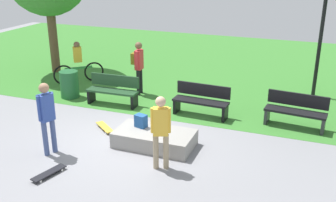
{
  "coord_description": "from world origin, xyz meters",
  "views": [
    {
      "loc": [
        4.27,
        -8.04,
        4.43
      ],
      "look_at": [
        0.85,
        0.89,
        0.85
      ],
      "focal_mm": 42.43,
      "sensor_mm": 36.0,
      "label": 1
    }
  ],
  "objects": [
    {
      "name": "ground_plane",
      "position": [
        0.0,
        0.0,
        0.0
      ],
      "size": [
        28.0,
        28.0,
        0.0
      ],
      "primitive_type": "plane",
      "color": "gray"
    },
    {
      "name": "grass_lawn",
      "position": [
        0.0,
        7.78,
        0.0
      ],
      "size": [
        26.6,
        12.44,
        0.01
      ],
      "primitive_type": "cube",
      "color": "#387A2D",
      "rests_on": "ground_plane"
    },
    {
      "name": "concrete_ledge",
      "position": [
        0.85,
        -0.03,
        0.19
      ],
      "size": [
        1.91,
        1.02,
        0.38
      ],
      "primitive_type": "cube",
      "color": "gray",
      "rests_on": "ground_plane"
    },
    {
      "name": "backpack_on_ledge",
      "position": [
        0.44,
        0.1,
        0.54
      ],
      "size": [
        0.32,
        0.26,
        0.32
      ],
      "primitive_type": "cube",
      "rotation": [
        0.0,
        0.0,
        6.03
      ],
      "color": "#1E4C8C",
      "rests_on": "concrete_ledge"
    },
    {
      "name": "skater_performing_trick",
      "position": [
        1.4,
        -0.97,
        0.97
      ],
      "size": [
        0.41,
        0.3,
        1.67
      ],
      "color": "tan",
      "rests_on": "ground_plane"
    },
    {
      "name": "skater_watching",
      "position": [
        -1.27,
        -1.26,
        1.02
      ],
      "size": [
        0.3,
        0.41,
        1.74
      ],
      "color": "#3F5184",
      "rests_on": "ground_plane"
    },
    {
      "name": "skateboard_by_ledge",
      "position": [
        -0.7,
        -2.11,
        0.06
      ],
      "size": [
        0.39,
        0.82,
        0.08
      ],
      "color": "black",
      "rests_on": "ground_plane"
    },
    {
      "name": "skateboard_spare",
      "position": [
        -0.77,
        0.38,
        0.06
      ],
      "size": [
        0.75,
        0.65,
        0.08
      ],
      "color": "gold",
      "rests_on": "ground_plane"
    },
    {
      "name": "park_bench_far_right",
      "position": [
        3.95,
        2.39,
        0.48
      ],
      "size": [
        1.64,
        0.63,
        0.91
      ],
      "color": "black",
      "rests_on": "ground_plane"
    },
    {
      "name": "park_bench_near_lamppost",
      "position": [
        -1.44,
        2.14,
        0.48
      ],
      "size": [
        1.61,
        0.52,
        0.91
      ],
      "color": "#1E4223",
      "rests_on": "ground_plane"
    },
    {
      "name": "park_bench_by_oak",
      "position": [
        1.36,
        2.24,
        0.48
      ],
      "size": [
        1.62,
        0.56,
        0.91
      ],
      "color": "black",
      "rests_on": "ground_plane"
    },
    {
      "name": "lamp_post",
      "position": [
        4.33,
        5.22,
        2.65
      ],
      "size": [
        0.28,
        0.28,
        4.38
      ],
      "color": "black",
      "rests_on": "ground_plane"
    },
    {
      "name": "trash_bin",
      "position": [
        -3.08,
        2.22,
        0.44
      ],
      "size": [
        0.6,
        0.6,
        0.87
      ],
      "primitive_type": "cylinder",
      "color": "#1E592D",
      "rests_on": "ground_plane"
    },
    {
      "name": "pedestrian_with_backpack",
      "position": [
        -1.11,
        3.31,
        1.06
      ],
      "size": [
        0.36,
        0.43,
        1.75
      ],
      "color": "black",
      "rests_on": "ground_plane"
    },
    {
      "name": "cyclist_on_bicycle",
      "position": [
        -3.69,
        3.71,
        0.63
      ],
      "size": [
        1.37,
        1.29,
        1.52
      ],
      "color": "black",
      "rests_on": "ground_plane"
    }
  ]
}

